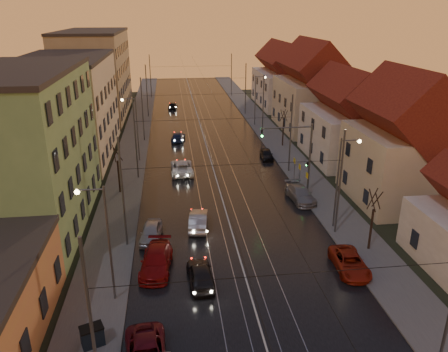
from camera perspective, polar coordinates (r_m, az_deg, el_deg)
name	(u,v)px	position (r m, az deg, el deg)	size (l,w,h in m)	color
ground	(255,309)	(28.76, 4.02, -16.93)	(160.00, 160.00, 0.00)	black
road	(204,137)	(64.86, -2.66, 5.12)	(16.00, 120.00, 0.04)	black
sidewalk_left	(135,139)	(64.89, -11.53, 4.77)	(4.00, 120.00, 0.15)	#4C4C4C
sidewalk_right	(270,134)	(66.32, 6.02, 5.43)	(4.00, 120.00, 0.15)	#4C4C4C
tram_rail_0	(189,137)	(64.73, -4.61, 5.07)	(0.06, 120.00, 0.03)	gray
tram_rail_1	(199,137)	(64.80, -3.35, 5.12)	(0.06, 120.00, 0.03)	gray
tram_rail_2	(209,137)	(64.91, -1.98, 5.17)	(0.06, 120.00, 0.03)	gray
tram_rail_3	(218,136)	(65.05, -0.73, 5.22)	(0.06, 120.00, 0.03)	gray
apartment_left_1	(17,153)	(40.01, -25.43, 2.69)	(10.00, 18.00, 13.00)	#628D5A
apartment_left_2	(68,109)	(58.84, -19.70, 8.29)	(10.00, 20.00, 12.00)	beige
apartment_left_3	(96,74)	(81.95, -16.41, 12.62)	(10.00, 24.00, 14.00)	#8C795A
house_right_1	(402,147)	(44.80, 22.28, 3.54)	(8.67, 10.20, 10.80)	#BCB290
house_right_2	(348,122)	(56.25, 15.95, 6.75)	(9.18, 12.24, 9.20)	beige
house_right_3	(311,92)	(69.77, 11.36, 10.73)	(9.18, 14.28, 11.50)	#BCB290
house_right_4	(282,79)	(86.95, 7.63, 12.39)	(9.18, 16.32, 10.00)	beige
catenary_pole_l_0	(92,327)	(21.24, -16.92, -18.31)	(0.16, 0.16, 9.00)	#595B60
catenary_pole_l_1	(123,194)	(34.11, -13.08, -2.30)	(0.16, 0.16, 9.00)	#595B60
catenary_pole_r_1	(340,184)	(36.41, 14.89, -0.96)	(0.16, 0.16, 9.00)	#595B60
catenary_pole_l_2	(136,140)	(48.23, -11.48, 4.68)	(0.16, 0.16, 9.00)	#595B60
catenary_pole_r_2	(291,134)	(49.88, 8.69, 5.40)	(0.16, 0.16, 9.00)	#595B60
catenary_pole_l_3	(143,110)	(62.76, -10.60, 8.47)	(0.16, 0.16, 9.00)	#595B60
catenary_pole_r_3	(263,107)	(64.04, 5.13, 8.98)	(0.16, 0.16, 9.00)	#595B60
catenary_pole_l_4	(147,91)	(77.47, -10.04, 10.82)	(0.16, 0.16, 9.00)	#595B60
catenary_pole_r_4	(246,89)	(78.50, 2.83, 11.24)	(0.16, 0.16, 9.00)	#595B60
catenary_pole_l_5	(150,77)	(95.24, -9.59, 12.68)	(0.16, 0.16, 9.00)	#595B60
catenary_pole_r_5	(231,75)	(96.08, 0.97, 13.03)	(0.16, 0.16, 9.00)	#595B60
street_lamp_0	(103,234)	(27.74, -15.50, -7.26)	(1.75, 0.32, 8.00)	#595B60
street_lamp_1	(342,175)	(37.32, 15.11, 0.19)	(1.75, 0.32, 8.00)	#595B60
street_lamp_2	(134,123)	(53.96, -11.64, 6.81)	(1.75, 0.32, 8.00)	#595B60
street_lamp_3	(257,95)	(70.79, 4.36, 10.46)	(1.75, 0.32, 8.00)	#595B60
traffic_light_mast	(301,150)	(44.16, 9.98, 3.42)	(5.30, 0.32, 7.20)	#595B60
bare_tree_0	(118,170)	(45.21, -13.64, 0.72)	(1.09, 1.09, 5.11)	black
bare_tree_1	(372,222)	(35.34, 18.76, -5.66)	(1.09, 1.09, 5.11)	black
bare_tree_2	(283,129)	(60.18, 7.74, 6.13)	(1.09, 1.09, 5.11)	black
driving_car_0	(200,274)	(30.61, -3.09, -12.67)	(1.68, 4.18, 1.42)	black
driving_car_1	(198,220)	(37.75, -3.36, -5.76)	(1.50, 4.30, 1.42)	gray
driving_car_2	(182,167)	(50.26, -5.54, 1.16)	(2.43, 5.28, 1.47)	silver
driving_car_3	(178,137)	(63.06, -6.02, 5.12)	(1.72, 4.22, 1.23)	#172245
driving_car_4	(173,105)	(84.44, -6.70, 9.14)	(1.52, 3.77, 1.28)	black
parked_left_2	(156,260)	(32.34, -8.83, -10.84)	(2.07, 5.09, 1.48)	maroon
parked_left_3	(151,232)	(36.31, -9.51, -7.24)	(1.59, 3.95, 1.34)	#A8A8AD
parked_right_0	(350,263)	(33.20, 16.09, -10.81)	(2.08, 4.51, 1.25)	maroon
parked_right_1	(300,194)	(43.51, 9.95, -2.32)	(1.96, 4.83, 1.40)	gray
parked_right_2	(267,154)	(55.23, 5.58, 2.85)	(1.45, 3.60, 1.23)	black
dumpster	(92,336)	(26.74, -16.82, -19.41)	(1.20, 0.80, 1.10)	black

